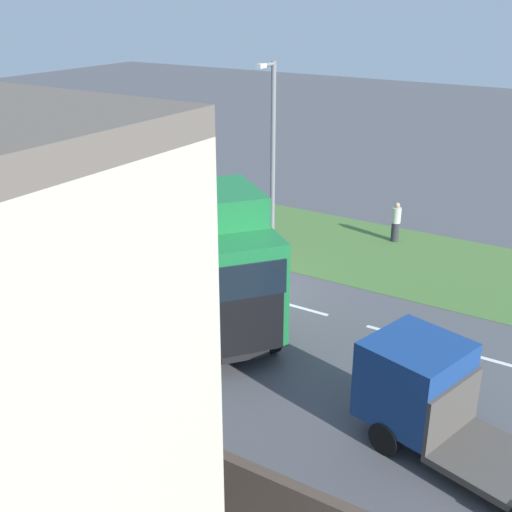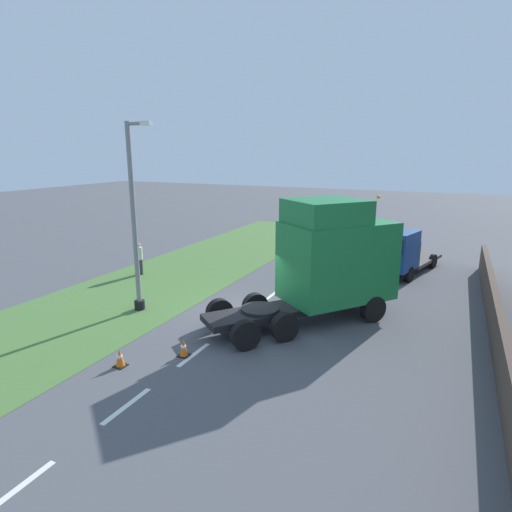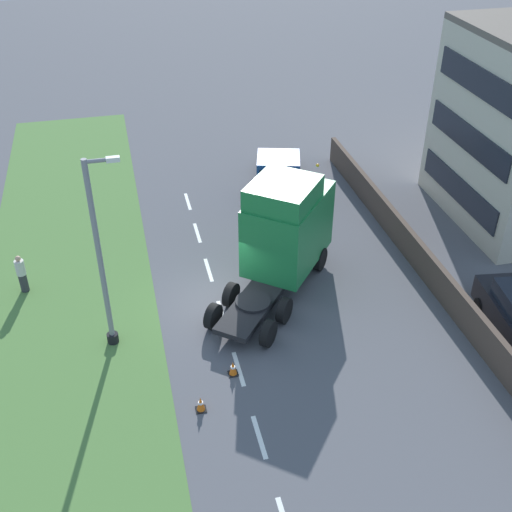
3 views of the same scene
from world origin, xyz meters
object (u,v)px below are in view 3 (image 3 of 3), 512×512
pedestrian (22,274)px  traffic_cone_trailing (233,368)px  lorry_cab (285,230)px  traffic_cone_lead (201,404)px  flatbed_truck (278,174)px  lamp_post (103,268)px

pedestrian → traffic_cone_trailing: pedestrian is taller
lorry_cab → traffic_cone_trailing: size_ratio=12.47×
traffic_cone_lead → traffic_cone_trailing: 1.99m
lorry_cab → pedestrian: (-10.91, 1.55, -1.53)m
flatbed_truck → lamp_post: (-9.01, -9.70, 2.08)m
lamp_post → traffic_cone_trailing: 5.81m
lorry_cab → lamp_post: size_ratio=0.95×
lorry_cab → traffic_cone_trailing: (-3.36, -5.34, -2.11)m
lorry_cab → traffic_cone_trailing: lorry_cab is taller
lorry_cab → traffic_cone_trailing: bearing=-83.6°
pedestrian → traffic_cone_trailing: size_ratio=3.02×
flatbed_truck → lamp_post: bearing=62.5°
lorry_cab → lamp_post: (-7.41, -2.61, 1.03)m
lorry_cab → flatbed_truck: bearing=115.9°
flatbed_truck → lamp_post: lamp_post is taller
lamp_post → lorry_cab: bearing=19.4°
flatbed_truck → pedestrian: (-12.51, -5.55, -0.49)m
lamp_post → pedestrian: size_ratio=4.35×
lorry_cab → flatbed_truck: size_ratio=1.16×
lorry_cab → traffic_cone_lead: 8.53m
traffic_cone_lead → lamp_post: bearing=122.6°
lorry_cab → flatbed_truck: 7.35m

